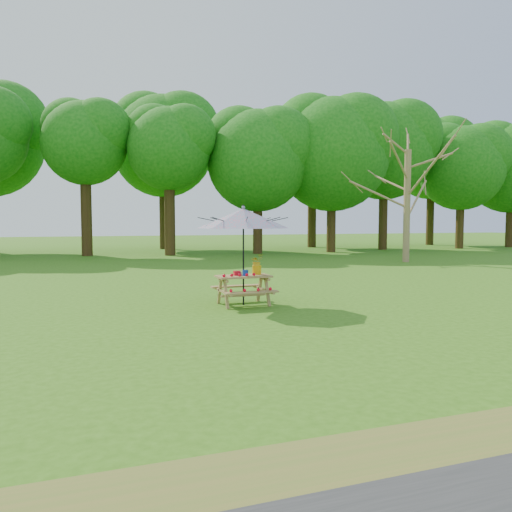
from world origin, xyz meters
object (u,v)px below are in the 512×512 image
object	(u,v)px
bare_tree	(409,103)
patio_umbrella	(243,218)
picnic_table	(243,291)
flower_bucket	(257,264)

from	to	relation	value
bare_tree	patio_umbrella	size ratio (longest dim) A/B	4.86
bare_tree	patio_umbrella	xyz separation A→B (m)	(-10.79, -8.80, -5.30)
picnic_table	patio_umbrella	xyz separation A→B (m)	(0.00, 0.00, 1.62)
bare_tree	flower_bucket	world-z (taller)	bare_tree
patio_umbrella	flower_bucket	world-z (taller)	patio_umbrella
patio_umbrella	flower_bucket	distance (m)	1.10
bare_tree	picnic_table	bearing A→B (deg)	-140.80
bare_tree	flower_bucket	distance (m)	14.99
bare_tree	picnic_table	world-z (taller)	bare_tree
picnic_table	flower_bucket	world-z (taller)	flower_bucket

